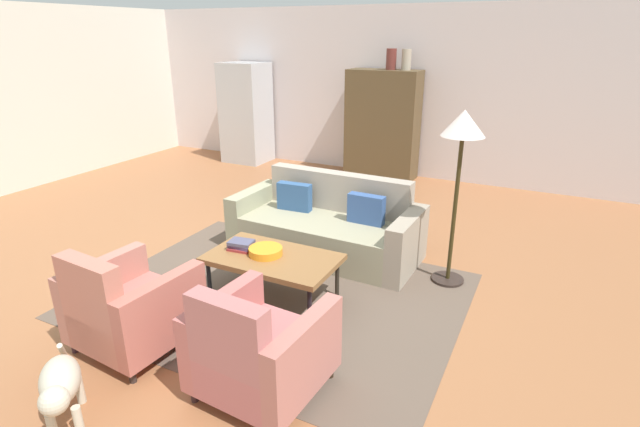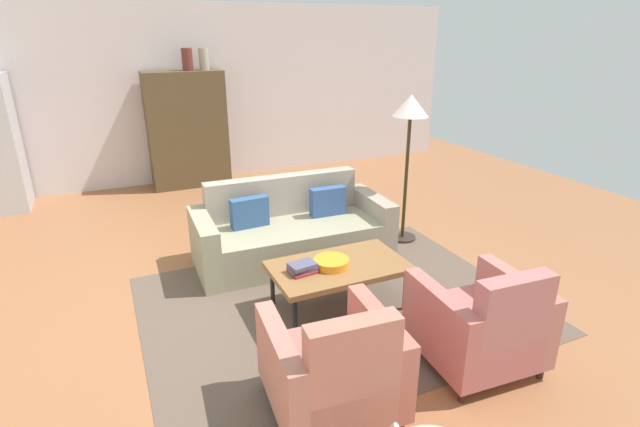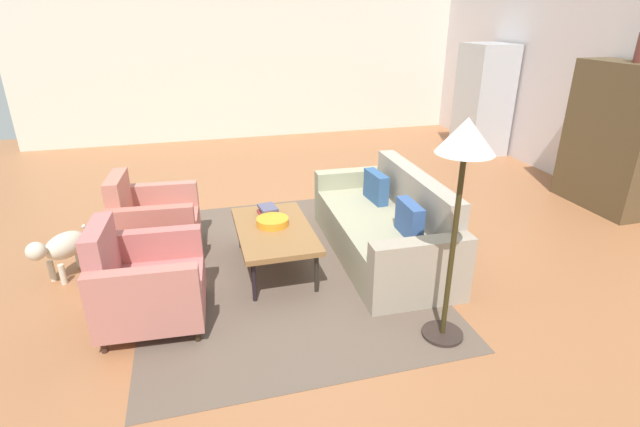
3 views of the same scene
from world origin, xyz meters
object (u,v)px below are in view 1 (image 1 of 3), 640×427
object	(u,v)px
coffee_table	(273,260)
cabinet	(382,125)
armchair_right	(257,353)
vase_round	(406,60)
couch	(328,227)
armchair_left	(127,310)
refrigerator	(246,113)
book_stack	(241,245)
dog	(60,385)
floor_lamp	(462,140)
vase_tall	(391,59)
fruit_bowl	(266,251)

from	to	relation	value
coffee_table	cabinet	distance (m)	4.43
armchair_right	vase_round	xyz separation A→B (m)	(-0.75, 5.53, 1.62)
couch	armchair_left	bearing A→B (deg)	77.09
armchair_left	refrigerator	size ratio (longest dim) A/B	0.48
book_stack	dog	world-z (taller)	book_stack
couch	cabinet	distance (m)	3.28
refrigerator	floor_lamp	bearing A→B (deg)	-34.71
vase_round	couch	bearing A→B (deg)	-87.09
vase_tall	cabinet	bearing A→B (deg)	177.29
floor_lamp	fruit_bowl	bearing A→B (deg)	-144.06
couch	cabinet	world-z (taller)	cabinet
armchair_left	armchair_right	bearing A→B (deg)	4.39
cabinet	dog	xyz separation A→B (m)	(0.16, -6.32, -0.59)
coffee_table	cabinet	xyz separation A→B (m)	(-0.51, 4.37, 0.50)
vase_tall	armchair_left	bearing A→B (deg)	-92.03
armchair_right	dog	distance (m)	1.22
cabinet	dog	size ratio (longest dim) A/B	3.14
armchair_left	refrigerator	world-z (taller)	refrigerator
coffee_table	floor_lamp	bearing A→B (deg)	37.33
vase_round	dog	world-z (taller)	vase_round
fruit_bowl	vase_round	size ratio (longest dim) A/B	0.97
armchair_right	vase_round	bearing A→B (deg)	101.56
coffee_table	vase_tall	size ratio (longest dim) A/B	3.67
floor_lamp	armchair_left	bearing A→B (deg)	-131.92
vase_round	dog	size ratio (longest dim) A/B	0.56
refrigerator	dog	bearing A→B (deg)	-65.24
dog	book_stack	bearing A→B (deg)	130.40
refrigerator	fruit_bowl	bearing A→B (deg)	-53.66
coffee_table	book_stack	size ratio (longest dim) A/B	4.94
armchair_right	refrigerator	world-z (taller)	refrigerator
refrigerator	dog	world-z (taller)	refrigerator
cabinet	floor_lamp	bearing A→B (deg)	-59.92
couch	floor_lamp	xyz separation A→B (m)	(1.40, -0.12, 1.16)
fruit_bowl	vase_round	world-z (taller)	vase_round
armchair_right	coffee_table	bearing A→B (deg)	120.84
floor_lamp	dog	distance (m)	3.67
coffee_table	armchair_right	xyz separation A→B (m)	(0.60, -1.17, -0.05)
cabinet	fruit_bowl	bearing A→B (deg)	-84.30
armchair_right	vase_round	size ratio (longest dim) A/B	2.73
armchair_right	cabinet	distance (m)	5.67
dog	cabinet	bearing A→B (deg)	131.91
couch	vase_round	xyz separation A→B (m)	(-0.16, 3.18, 1.67)
coffee_table	fruit_bowl	size ratio (longest dim) A/B	3.84
armchair_left	dog	xyz separation A→B (m)	(0.26, -0.78, -0.03)
fruit_bowl	book_stack	xyz separation A→B (m)	(-0.27, 0.00, 0.01)
armchair_right	book_stack	xyz separation A→B (m)	(-0.94, 1.17, 0.13)
floor_lamp	cabinet	bearing A→B (deg)	120.08
coffee_table	armchair_right	world-z (taller)	armchair_right
vase_round	floor_lamp	distance (m)	3.68
armchair_right	fruit_bowl	size ratio (longest dim) A/B	2.82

